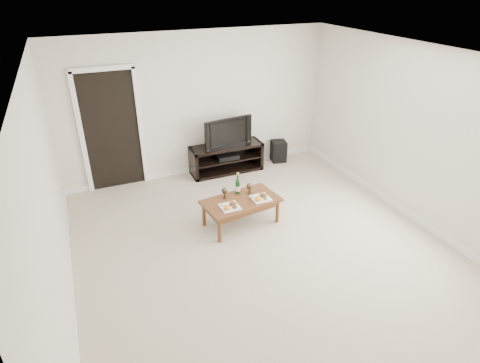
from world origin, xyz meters
name	(u,v)px	position (x,y,z in m)	size (l,w,h in m)	color
floor	(262,249)	(0.00, 0.00, 0.00)	(5.50, 5.50, 0.00)	#B8AA94
back_wall	(197,105)	(0.00, 2.77, 1.30)	(5.00, 0.04, 2.60)	silver
ceiling	(268,56)	(0.00, 0.00, 2.62)	(5.00, 5.50, 0.04)	white
doorway	(112,132)	(-1.55, 2.73, 1.02)	(0.90, 0.02, 2.05)	black
media_console	(226,158)	(0.44, 2.50, 0.28)	(1.38, 0.45, 0.55)	black
television	(226,131)	(0.44, 2.50, 0.83)	(0.97, 0.13, 0.56)	black
av_receiver	(227,156)	(0.46, 2.48, 0.33)	(0.40, 0.30, 0.08)	black
subwoofer	(278,151)	(1.60, 2.54, 0.21)	(0.28, 0.28, 0.43)	black
coffee_table	(241,212)	(-0.02, 0.70, 0.21)	(1.13, 0.62, 0.42)	brown
plate_left	(230,205)	(-0.26, 0.57, 0.45)	(0.27, 0.27, 0.07)	white
plate_right	(261,197)	(0.26, 0.62, 0.45)	(0.27, 0.27, 0.07)	white
wine_bottle	(238,183)	(0.01, 0.91, 0.59)	(0.07, 0.07, 0.35)	#0E3511
goblet_left	(225,193)	(-0.22, 0.86, 0.51)	(0.09, 0.09, 0.17)	#3E3221
goblet_right	(249,188)	(0.17, 0.84, 0.51)	(0.09, 0.09, 0.17)	#3E3221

